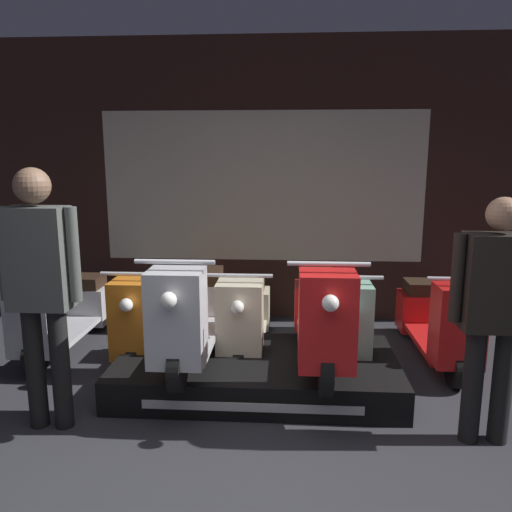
{
  "coord_description": "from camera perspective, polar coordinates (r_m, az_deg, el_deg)",
  "views": [
    {
      "loc": [
        0.29,
        -2.34,
        1.89
      ],
      "look_at": [
        0.02,
        1.9,
        1.04
      ],
      "focal_mm": 35.0,
      "sensor_mm": 36.0,
      "label": 1
    }
  ],
  "objects": [
    {
      "name": "scooter_backrow_3",
      "position": [
        4.84,
        9.56,
        -7.1
      ],
      "size": [
        0.55,
        1.69,
        0.94
      ],
      "color": "black",
      "rests_on": "ground_plane"
    },
    {
      "name": "scooter_backrow_1",
      "position": [
        4.99,
        -11.59,
        -6.63
      ],
      "size": [
        0.55,
        1.69,
        0.94
      ],
      "color": "black",
      "rests_on": "ground_plane"
    },
    {
      "name": "shop_wall_back",
      "position": [
        5.8,
        0.8,
        8.39
      ],
      "size": [
        6.65,
        0.09,
        3.2
      ],
      "color": "#331E19",
      "rests_on": "ground_plane"
    },
    {
      "name": "scooter_backrow_2",
      "position": [
        4.83,
        -1.18,
        -6.98
      ],
      "size": [
        0.55,
        1.69,
        0.94
      ],
      "color": "black",
      "rests_on": "ground_plane"
    },
    {
      "name": "scooter_display_left",
      "position": [
        4.1,
        -7.22,
        -6.5
      ],
      "size": [
        0.55,
        1.69,
        0.94
      ],
      "color": "black",
      "rests_on": "display_platform"
    },
    {
      "name": "display_platform",
      "position": [
        4.26,
        0.08,
        -13.11
      ],
      "size": [
        2.3,
        1.15,
        0.27
      ],
      "color": "black",
      "rests_on": "ground_plane"
    },
    {
      "name": "scooter_backrow_4",
      "position": [
        5.02,
        19.9,
        -6.98
      ],
      "size": [
        0.55,
        1.69,
        0.94
      ],
      "color": "black",
      "rests_on": "ground_plane"
    },
    {
      "name": "scooter_display_right",
      "position": [
        4.04,
        7.44,
        -6.79
      ],
      "size": [
        0.55,
        1.69,
        0.94
      ],
      "color": "black",
      "rests_on": "display_platform"
    },
    {
      "name": "scooter_backrow_0",
      "position": [
        5.29,
        -21.08,
        -6.12
      ],
      "size": [
        0.55,
        1.69,
        0.94
      ],
      "color": "black",
      "rests_on": "ground_plane"
    },
    {
      "name": "person_right_browsing",
      "position": [
        3.56,
        25.67,
        -4.88
      ],
      "size": [
        0.58,
        0.24,
        1.65
      ],
      "color": "black",
      "rests_on": "ground_plane"
    },
    {
      "name": "person_left_browsing",
      "position": [
        3.67,
        -23.43,
        -2.44
      ],
      "size": [
        0.57,
        0.24,
        1.83
      ],
      "color": "black",
      "rests_on": "ground_plane"
    }
  ]
}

